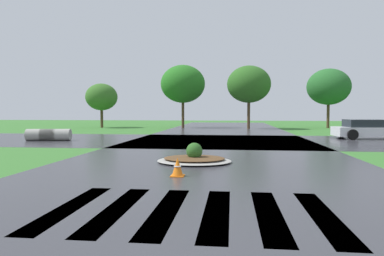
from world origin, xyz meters
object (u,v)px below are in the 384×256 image
drainage_pipe_stack (49,135)px  traffic_cone (178,168)px  car_silver_hatch (370,130)px  median_island (194,158)px

drainage_pipe_stack → traffic_cone: 13.78m
drainage_pipe_stack → traffic_cone: size_ratio=5.15×
car_silver_hatch → drainage_pipe_stack: car_silver_hatch is taller
median_island → traffic_cone: (-0.18, -2.57, 0.10)m
traffic_cone → car_silver_hatch: bearing=53.8°
median_island → drainage_pipe_stack: 12.15m
median_island → traffic_cone: bearing=-94.0°
car_silver_hatch → traffic_cone: bearing=-128.9°
drainage_pipe_stack → traffic_cone: bearing=-47.6°
median_island → drainage_pipe_stack: bearing=141.3°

